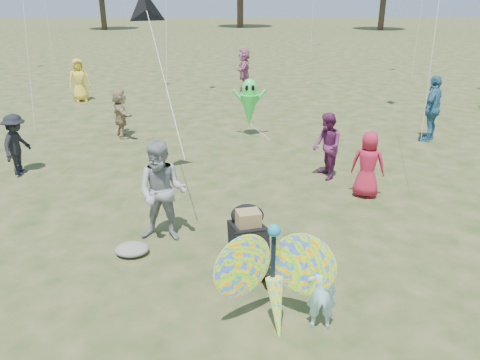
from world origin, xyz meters
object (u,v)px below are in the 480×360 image
(crowd_e, at_px, (327,146))
(crowd_d, at_px, (121,113))
(crowd_c, at_px, (432,108))
(butterfly_kite, at_px, (274,279))
(adult_man, at_px, (162,192))
(jogging_stroller, at_px, (248,237))
(crowd_g, at_px, (79,80))
(alien_kite, at_px, (249,105))
(child_girl, at_px, (322,292))
(crowd_b, at_px, (17,145))
(crowd_a, at_px, (368,164))
(crowd_j, at_px, (244,69))

(crowd_e, bearing_deg, crowd_d, -131.00)
(crowd_d, distance_m, crowd_e, 6.46)
(crowd_c, height_order, butterfly_kite, crowd_c)
(adult_man, xyz_separation_m, crowd_c, (7.10, 5.64, 0.06))
(jogging_stroller, bearing_deg, crowd_g, 103.60)
(alien_kite, bearing_deg, jogging_stroller, -93.54)
(child_girl, height_order, alien_kite, alien_kite)
(crowd_b, bearing_deg, crowd_g, 13.66)
(alien_kite, bearing_deg, adult_man, -106.52)
(child_girl, height_order, crowd_a, crowd_a)
(crowd_g, bearing_deg, crowd_e, -67.81)
(crowd_a, distance_m, crowd_c, 4.96)
(child_girl, xyz_separation_m, crowd_g, (-6.84, 13.95, 0.31))
(child_girl, distance_m, jogging_stroller, 1.58)
(alien_kite, bearing_deg, crowd_g, 140.84)
(crowd_j, distance_m, alien_kite, 7.30)
(crowd_c, xyz_separation_m, butterfly_kite, (-5.44, -8.06, -0.23))
(crowd_g, distance_m, butterfly_kite, 15.26)
(crowd_a, distance_m, alien_kite, 5.07)
(crowd_g, xyz_separation_m, crowd_j, (6.63, 2.06, 0.07))
(child_girl, bearing_deg, crowd_d, -58.60)
(crowd_d, xyz_separation_m, crowd_e, (5.40, -3.54, 0.04))
(crowd_d, height_order, butterfly_kite, butterfly_kite)
(crowd_c, height_order, jogging_stroller, crowd_c)
(crowd_a, xyz_separation_m, jogging_stroller, (-2.68, -2.84, -0.10))
(crowd_b, bearing_deg, crowd_d, -23.54)
(alien_kite, bearing_deg, butterfly_kite, -91.31)
(jogging_stroller, height_order, butterfly_kite, butterfly_kite)
(crowd_e, bearing_deg, child_girl, -20.33)
(adult_man, height_order, crowd_d, adult_man)
(crowd_e, relative_size, crowd_j, 0.85)
(child_girl, xyz_separation_m, butterfly_kite, (-0.60, 0.02, 0.20))
(crowd_a, distance_m, jogging_stroller, 3.90)
(crowd_d, height_order, alien_kite, alien_kite)
(crowd_b, height_order, butterfly_kite, butterfly_kite)
(crowd_b, distance_m, crowd_c, 11.14)
(crowd_c, bearing_deg, crowd_d, -53.98)
(crowd_d, bearing_deg, crowd_a, -149.12)
(crowd_d, height_order, crowd_g, crowd_g)
(crowd_d, height_order, crowd_e, crowd_e)
(crowd_c, height_order, crowd_g, crowd_c)
(crowd_b, xyz_separation_m, crowd_g, (-0.77, 8.15, 0.11))
(crowd_a, height_order, jogging_stroller, crowd_a)
(crowd_j, height_order, jogging_stroller, crowd_j)
(crowd_d, bearing_deg, crowd_g, 5.17)
(crowd_e, distance_m, jogging_stroller, 4.42)
(adult_man, bearing_deg, crowd_a, 31.83)
(crowd_j, bearing_deg, adult_man, -3.44)
(child_girl, relative_size, crowd_e, 0.68)
(adult_man, relative_size, jogging_stroller, 1.63)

